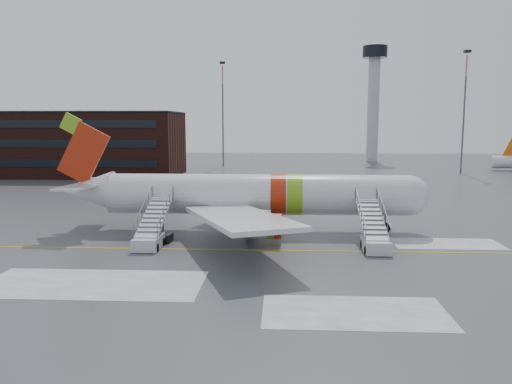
# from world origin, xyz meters

# --- Properties ---
(ground) EXTENTS (260.00, 260.00, 0.00)m
(ground) POSITION_xyz_m (0.00, 0.00, 0.00)
(ground) COLOR #494C4F
(ground) RESTS_ON ground
(airliner) EXTENTS (35.03, 32.97, 11.18)m
(airliner) POSITION_xyz_m (2.73, 6.32, 3.42)
(airliner) COLOR silver
(airliner) RESTS_ON ground
(airstair_fwd) EXTENTS (2.05, 7.70, 3.48)m
(airstair_fwd) POSITION_xyz_m (13.50, -0.22, 1.06)
(airstair_fwd) COLOR silver
(airstair_fwd) RESTS_ON ground
(airstair_aft) EXTENTS (2.05, 7.70, 3.48)m
(airstair_aft) POSITION_xyz_m (-4.81, -0.22, 1.06)
(airstair_aft) COLOR silver
(airstair_aft) RESTS_ON ground
(pushback_tug) EXTENTS (2.60, 2.03, 1.43)m
(pushback_tug) POSITION_xyz_m (-4.87, 1.43, 0.63)
(pushback_tug) COLOR black
(pushback_tug) RESTS_ON ground
(terminal_building) EXTENTS (62.00, 16.11, 12.30)m
(terminal_building) POSITION_xyz_m (-45.00, 54.98, 6.20)
(terminal_building) COLOR #3F1E16
(terminal_building) RESTS_ON ground
(control_tower) EXTENTS (6.40, 6.40, 30.00)m
(control_tower) POSITION_xyz_m (30.00, 95.00, 18.75)
(control_tower) COLOR #B2B5BA
(control_tower) RESTS_ON ground
(light_mast_far_ne) EXTENTS (1.20, 1.20, 24.25)m
(light_mast_far_ne) POSITION_xyz_m (42.00, 62.00, 13.84)
(light_mast_far_ne) COLOR #595B60
(light_mast_far_ne) RESTS_ON ground
(light_mast_far_n) EXTENTS (1.20, 1.20, 24.25)m
(light_mast_far_n) POSITION_xyz_m (-8.00, 78.00, 13.84)
(light_mast_far_n) COLOR #595B60
(light_mast_far_n) RESTS_ON ground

